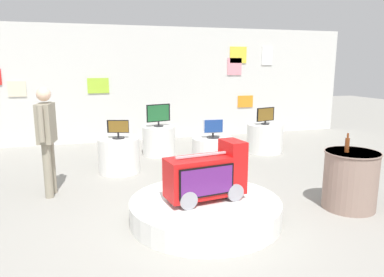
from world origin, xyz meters
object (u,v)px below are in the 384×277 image
object	(u,v)px
tv_on_center_rear	(158,114)
display_pedestal_right_rear	(265,138)
side_table_round	(350,180)
shopper_browsing_near_truck	(47,134)
tv_on_left_rear	(118,129)
display_pedestal_far_right	(213,154)
bottle_on_side_table	(347,145)
display_pedestal_left_rear	(119,155)
main_display_pedestal	(205,210)
tv_on_right_rear	(266,115)
display_pedestal_center_rear	(159,141)
novelty_firetruck_tv	(207,177)
tv_on_far_right	(213,128)

from	to	relation	value
tv_on_center_rear	display_pedestal_right_rear	bearing A→B (deg)	-10.33
side_table_round	shopper_browsing_near_truck	distance (m)	4.29
tv_on_left_rear	display_pedestal_far_right	distance (m)	1.76
display_pedestal_right_rear	bottle_on_side_table	distance (m)	3.32
display_pedestal_left_rear	tv_on_left_rear	world-z (taller)	tv_on_left_rear
main_display_pedestal	tv_on_right_rear	xyz separation A→B (m)	(2.44, 3.05, 0.69)
tv_on_left_rear	shopper_browsing_near_truck	world-z (taller)	shopper_browsing_near_truck
display_pedestal_left_rear	display_pedestal_center_rear	xyz separation A→B (m)	(0.95, 1.05, 0.00)
main_display_pedestal	tv_on_center_rear	bearing A→B (deg)	87.68
novelty_firetruck_tv	shopper_browsing_near_truck	xyz separation A→B (m)	(-1.93, 1.52, 0.37)
novelty_firetruck_tv	bottle_on_side_table	world-z (taller)	bottle_on_side_table
tv_on_left_rear	bottle_on_side_table	bearing A→B (deg)	-43.85
bottle_on_side_table	main_display_pedestal	bearing A→B (deg)	174.76
tv_on_right_rear	bottle_on_side_table	size ratio (longest dim) A/B	1.86
side_table_round	bottle_on_side_table	xyz separation A→B (m)	(-0.09, 0.01, 0.49)
display_pedestal_far_right	shopper_browsing_near_truck	world-z (taller)	shopper_browsing_near_truck
display_pedestal_center_rear	side_table_round	world-z (taller)	side_table_round
novelty_firetruck_tv	tv_on_right_rear	xyz separation A→B (m)	(2.42, 3.05, 0.26)
tv_on_center_rear	tv_on_far_right	world-z (taller)	tv_on_center_rear
display_pedestal_right_rear	side_table_round	distance (m)	3.27
bottle_on_side_table	display_pedestal_far_right	bearing A→B (deg)	116.44
tv_on_right_rear	bottle_on_side_table	xyz separation A→B (m)	(-0.54, -3.22, 0.06)
display_pedestal_right_rear	shopper_browsing_near_truck	bearing A→B (deg)	-160.47
tv_on_right_rear	display_pedestal_left_rear	bearing A→B (deg)	-169.15
side_table_round	display_pedestal_right_rear	bearing A→B (deg)	82.15
main_display_pedestal	display_pedestal_right_rear	distance (m)	3.91
display_pedestal_left_rear	tv_on_left_rear	size ratio (longest dim) A/B	1.97
side_table_round	main_display_pedestal	bearing A→B (deg)	174.66
display_pedestal_far_right	tv_on_right_rear	bearing A→B (deg)	33.39
main_display_pedestal	display_pedestal_center_rear	bearing A→B (deg)	87.67
display_pedestal_right_rear	shopper_browsing_near_truck	xyz separation A→B (m)	(-4.35, -1.54, 0.62)
main_display_pedestal	tv_on_center_rear	xyz separation A→B (m)	(0.14, 3.47, 0.75)
main_display_pedestal	tv_on_left_rear	bearing A→B (deg)	108.35
display_pedestal_left_rear	display_pedestal_far_right	bearing A→B (deg)	-15.10
display_pedestal_center_rear	tv_on_right_rear	distance (m)	2.39
tv_on_center_rear	tv_on_far_right	size ratio (longest dim) A/B	1.43
tv_on_right_rear	tv_on_far_right	bearing A→B (deg)	-146.52
main_display_pedestal	side_table_round	bearing A→B (deg)	-5.34
display_pedestal_right_rear	side_table_round	bearing A→B (deg)	-97.85
display_pedestal_left_rear	display_pedestal_far_right	world-z (taller)	same
display_pedestal_left_rear	tv_on_center_rear	world-z (taller)	tv_on_center_rear
main_display_pedestal	tv_on_left_rear	xyz separation A→B (m)	(-0.80, 2.42, 0.66)
tv_on_left_rear	side_table_round	xyz separation A→B (m)	(2.80, -2.61, -0.39)
tv_on_left_rear	display_pedestal_right_rear	distance (m)	3.34
tv_on_far_right	tv_on_center_rear	bearing A→B (deg)	114.74
tv_on_right_rear	bottle_on_side_table	bearing A→B (deg)	-99.44
novelty_firetruck_tv	side_table_round	size ratio (longest dim) A/B	1.31
tv_on_left_rear	shopper_browsing_near_truck	bearing A→B (deg)	-140.41
tv_on_left_rear	bottle_on_side_table	size ratio (longest dim) A/B	1.48
side_table_round	bottle_on_side_table	distance (m)	0.49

